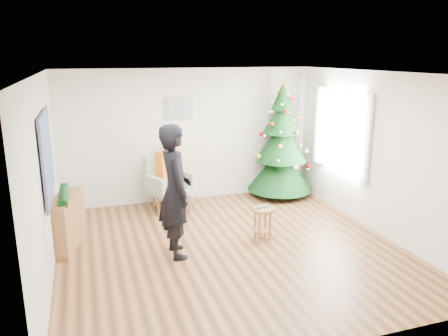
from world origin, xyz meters
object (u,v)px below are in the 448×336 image
object	(u,v)px
standing_man	(175,191)
armchair	(169,189)
christmas_tree	(281,144)
console	(66,222)
stool	(262,224)

from	to	relation	value
standing_man	armchair	bearing A→B (deg)	-10.53
christmas_tree	console	size ratio (longest dim) A/B	2.41
armchair	console	bearing A→B (deg)	-170.32
christmas_tree	console	world-z (taller)	christmas_tree
armchair	console	xyz separation A→B (m)	(-1.81, -1.24, 0.02)
christmas_tree	stool	xyz separation A→B (m)	(-1.24, -2.02, -0.81)
standing_man	console	distance (m)	1.80
christmas_tree	standing_man	bearing A→B (deg)	-141.42
stool	armchair	world-z (taller)	armchair
armchair	standing_man	world-z (taller)	standing_man
stool	armchair	xyz separation A→B (m)	(-1.10, 1.93, 0.10)
christmas_tree	stool	world-z (taller)	christmas_tree
armchair	standing_man	xyz separation A→B (m)	(-0.29, -2.01, 0.59)
armchair	christmas_tree	bearing A→B (deg)	-22.54
standing_man	christmas_tree	bearing A→B (deg)	-53.84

